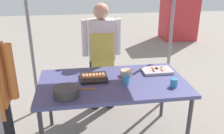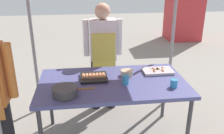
% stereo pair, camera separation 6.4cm
% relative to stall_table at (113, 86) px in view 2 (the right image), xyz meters
% --- Properties ---
extents(stall_table, '(1.60, 0.90, 0.75)m').
position_rel_stall_table_xyz_m(stall_table, '(0.00, 0.00, 0.00)').
color(stall_table, '#4C518C').
rests_on(stall_table, ground).
extents(tray_grilled_sausages, '(0.30, 0.28, 0.05)m').
position_rel_stall_table_xyz_m(tray_grilled_sausages, '(-0.20, 0.09, 0.07)').
color(tray_grilled_sausages, black).
rests_on(tray_grilled_sausages, stall_table).
extents(tray_meat_skewers, '(0.35, 0.22, 0.04)m').
position_rel_stall_table_xyz_m(tray_meat_skewers, '(0.56, 0.19, 0.07)').
color(tray_meat_skewers, silver).
rests_on(tray_meat_skewers, stall_table).
extents(cooking_wok, '(0.41, 0.25, 0.09)m').
position_rel_stall_table_xyz_m(cooking_wok, '(-0.49, -0.26, 0.10)').
color(cooking_wok, '#38383A').
rests_on(cooking_wok, stall_table).
extents(condiment_bowl, '(0.14, 0.14, 0.07)m').
position_rel_stall_table_xyz_m(condiment_bowl, '(0.18, 0.14, 0.09)').
color(condiment_bowl, '#BFB28C').
rests_on(condiment_bowl, stall_table).
extents(drink_cup_near_edge, '(0.07, 0.07, 0.10)m').
position_rel_stall_table_xyz_m(drink_cup_near_edge, '(0.13, -0.08, 0.10)').
color(drink_cup_near_edge, '#338CBF').
rests_on(drink_cup_near_edge, stall_table).
extents(drink_cup_by_wok, '(0.07, 0.07, 0.09)m').
position_rel_stall_table_xyz_m(drink_cup_by_wok, '(0.61, -0.22, 0.10)').
color(drink_cup_by_wok, '#338CBF').
rests_on(drink_cup_by_wok, stall_table).
extents(vendor_woman, '(0.52, 0.22, 1.50)m').
position_rel_stall_table_xyz_m(vendor_woman, '(-0.04, 0.73, 0.18)').
color(vendor_woman, black).
rests_on(vendor_woman, ground).
extents(neighbor_stall_left, '(0.91, 0.79, 2.00)m').
position_rel_stall_table_xyz_m(neighbor_stall_left, '(2.58, 4.29, 0.31)').
color(neighbor_stall_left, '#C63338').
rests_on(neighbor_stall_left, ground).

